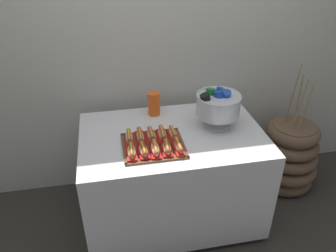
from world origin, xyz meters
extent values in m
plane|color=#38332D|center=(0.00, 0.00, 0.00)|extent=(10.00, 10.00, 0.00)
cube|color=beige|center=(0.00, 0.58, 1.30)|extent=(6.00, 0.10, 2.60)
cube|color=silver|center=(0.00, 0.00, 0.41)|extent=(1.29, 0.84, 0.74)
cylinder|color=black|center=(0.54, -0.32, 0.02)|extent=(0.05, 0.05, 0.04)
cylinder|color=black|center=(-0.54, 0.32, 0.02)|extent=(0.05, 0.05, 0.04)
cylinder|color=black|center=(0.54, 0.32, 0.02)|extent=(0.05, 0.05, 0.04)
cylinder|color=brown|center=(1.08, 0.19, 0.30)|extent=(0.35, 0.35, 0.61)
torus|color=brown|center=(1.08, 0.19, 0.06)|extent=(0.50, 0.50, 0.11)
torus|color=brown|center=(1.08, 0.19, 0.18)|extent=(0.53, 0.53, 0.11)
torus|color=brown|center=(1.08, 0.19, 0.30)|extent=(0.50, 0.50, 0.11)
torus|color=brown|center=(1.08, 0.19, 0.42)|extent=(0.47, 0.47, 0.11)
torus|color=brown|center=(1.08, 0.19, 0.55)|extent=(0.44, 0.44, 0.11)
cylinder|color=#937F56|center=(1.11, 0.14, 0.82)|extent=(0.07, 0.03, 0.42)
cylinder|color=#937F56|center=(1.10, 0.25, 0.82)|extent=(0.01, 0.02, 0.42)
cylinder|color=#937F56|center=(1.05, 0.14, 0.83)|extent=(0.03, 0.05, 0.44)
cylinder|color=#937F56|center=(1.03, 0.24, 0.87)|extent=(0.01, 0.07, 0.52)
cube|color=brown|center=(-0.16, -0.13, 0.78)|extent=(0.41, 0.36, 0.01)
cube|color=brown|center=(-0.16, -0.31, 0.79)|extent=(0.41, 0.02, 0.01)
cube|color=brown|center=(-0.16, 0.04, 0.79)|extent=(0.41, 0.02, 0.01)
cube|color=brown|center=(-0.35, -0.13, 0.79)|extent=(0.02, 0.36, 0.01)
cube|color=brown|center=(0.04, -0.13, 0.79)|extent=(0.02, 0.36, 0.01)
cube|color=red|center=(-0.31, -0.22, 0.79)|extent=(0.07, 0.16, 0.02)
ellipsoid|color=#E0BC7F|center=(-0.31, -0.22, 0.81)|extent=(0.06, 0.15, 0.04)
cylinder|color=brown|center=(-0.31, -0.22, 0.83)|extent=(0.03, 0.14, 0.03)
cylinder|color=yellow|center=(-0.31, -0.22, 0.84)|extent=(0.01, 0.12, 0.01)
cube|color=#B21414|center=(-0.23, -0.22, 0.79)|extent=(0.07, 0.16, 0.02)
ellipsoid|color=#E0BC7F|center=(-0.23, -0.22, 0.81)|extent=(0.06, 0.15, 0.04)
cylinder|color=brown|center=(-0.23, -0.22, 0.83)|extent=(0.04, 0.14, 0.03)
cylinder|color=yellow|center=(-0.23, -0.22, 0.84)|extent=(0.01, 0.12, 0.01)
cube|color=#B21414|center=(-0.16, -0.22, 0.79)|extent=(0.07, 0.18, 0.02)
ellipsoid|color=beige|center=(-0.16, -0.22, 0.82)|extent=(0.06, 0.16, 0.04)
cylinder|color=#A8563D|center=(-0.16, -0.22, 0.83)|extent=(0.04, 0.16, 0.03)
cylinder|color=yellow|center=(-0.16, -0.22, 0.84)|extent=(0.01, 0.13, 0.01)
cube|color=#B21414|center=(-0.08, -0.22, 0.79)|extent=(0.07, 0.17, 0.02)
ellipsoid|color=tan|center=(-0.08, -0.22, 0.81)|extent=(0.06, 0.15, 0.04)
cylinder|color=brown|center=(-0.08, -0.22, 0.83)|extent=(0.04, 0.14, 0.03)
cylinder|color=yellow|center=(-0.08, -0.22, 0.84)|extent=(0.02, 0.12, 0.01)
cube|color=red|center=(-0.01, -0.22, 0.79)|extent=(0.06, 0.17, 0.02)
ellipsoid|color=#E0BC7F|center=(-0.01, -0.22, 0.81)|extent=(0.05, 0.16, 0.04)
cylinder|color=brown|center=(-0.01, -0.22, 0.83)|extent=(0.04, 0.16, 0.03)
cylinder|color=yellow|center=(-0.01, -0.22, 0.84)|extent=(0.01, 0.13, 0.01)
cube|color=red|center=(-0.31, -0.05, 0.79)|extent=(0.06, 0.16, 0.02)
ellipsoid|color=beige|center=(-0.31, -0.05, 0.82)|extent=(0.05, 0.15, 0.04)
cylinder|color=#A8563D|center=(-0.31, -0.05, 0.83)|extent=(0.03, 0.14, 0.03)
cylinder|color=yellow|center=(-0.31, -0.05, 0.84)|extent=(0.01, 0.12, 0.01)
cube|color=#B21414|center=(-0.23, -0.05, 0.79)|extent=(0.06, 0.18, 0.02)
ellipsoid|color=#E0BC7F|center=(-0.23, -0.05, 0.81)|extent=(0.05, 0.17, 0.04)
cylinder|color=#9E4C38|center=(-0.23, -0.05, 0.83)|extent=(0.03, 0.16, 0.03)
cylinder|color=yellow|center=(-0.23, -0.05, 0.84)|extent=(0.01, 0.14, 0.01)
cube|color=red|center=(-0.16, -0.05, 0.79)|extent=(0.07, 0.17, 0.02)
ellipsoid|color=#E0BC7F|center=(-0.16, -0.05, 0.81)|extent=(0.05, 0.16, 0.04)
cylinder|color=#9E4C38|center=(-0.16, -0.05, 0.83)|extent=(0.04, 0.14, 0.03)
cylinder|color=yellow|center=(-0.16, -0.05, 0.84)|extent=(0.01, 0.12, 0.01)
cube|color=red|center=(-0.08, -0.05, 0.79)|extent=(0.07, 0.18, 0.02)
ellipsoid|color=tan|center=(-0.08, -0.05, 0.81)|extent=(0.06, 0.16, 0.04)
cylinder|color=#9E4C38|center=(-0.08, -0.05, 0.83)|extent=(0.04, 0.16, 0.03)
cylinder|color=yellow|center=(-0.08, -0.05, 0.84)|extent=(0.01, 0.13, 0.01)
cube|color=red|center=(-0.01, -0.05, 0.79)|extent=(0.06, 0.15, 0.02)
ellipsoid|color=tan|center=(-0.01, -0.05, 0.81)|extent=(0.05, 0.14, 0.04)
cylinder|color=#9E4C38|center=(-0.01, -0.05, 0.82)|extent=(0.03, 0.14, 0.03)
cylinder|color=yellow|center=(-0.01, -0.05, 0.84)|extent=(0.01, 0.12, 0.01)
cylinder|color=silver|center=(0.34, 0.05, 0.78)|extent=(0.20, 0.20, 0.02)
cone|color=silver|center=(0.34, 0.05, 0.83)|extent=(0.07, 0.07, 0.07)
cylinder|color=silver|center=(0.34, 0.05, 0.94)|extent=(0.31, 0.31, 0.14)
torus|color=silver|center=(0.34, 0.05, 1.01)|extent=(0.32, 0.32, 0.02)
cylinder|color=#1E47B2|center=(0.39, 0.05, 0.99)|extent=(0.09, 0.11, 0.14)
cylinder|color=#1E47B2|center=(0.35, 0.10, 0.99)|extent=(0.13, 0.10, 0.15)
cylinder|color=#197A33|center=(0.29, 0.09, 0.99)|extent=(0.10, 0.11, 0.14)
cylinder|color=black|center=(0.24, 0.02, 0.99)|extent=(0.12, 0.08, 0.14)
cylinder|color=#1E47B2|center=(0.34, 0.04, 0.99)|extent=(0.11, 0.12, 0.14)
cylinder|color=#EA5B19|center=(-0.08, 0.30, 0.83)|extent=(0.09, 0.09, 0.12)
cylinder|color=#EA5B19|center=(-0.08, 0.30, 0.85)|extent=(0.09, 0.09, 0.12)
cylinder|color=#EA5B19|center=(-0.08, 0.30, 0.88)|extent=(0.09, 0.09, 0.12)
cylinder|color=#EA5B19|center=(-0.08, 0.30, 0.90)|extent=(0.09, 0.09, 0.12)
camera|label=1|loc=(-0.41, -1.94, 2.03)|focal=35.84mm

